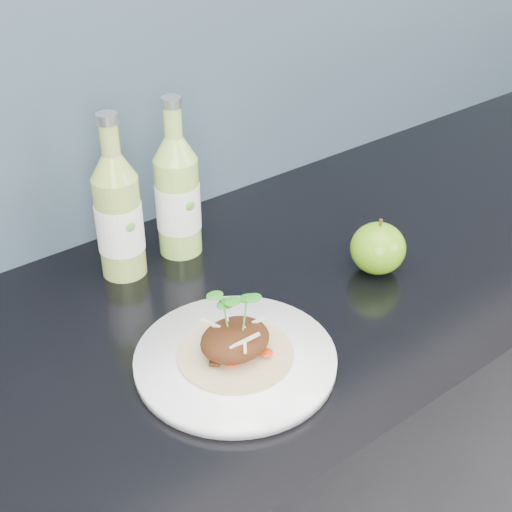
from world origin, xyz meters
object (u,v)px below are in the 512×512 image
object	(u,v)px
cider_bottle_left	(119,216)
green_apple	(378,248)
cider_bottle_right	(178,196)
dinner_plate	(235,360)

from	to	relation	value
cider_bottle_left	green_apple	bearing A→B (deg)	-54.63
cider_bottle_right	cider_bottle_left	bearing A→B (deg)	-164.11
dinner_plate	cider_bottle_left	size ratio (longest dim) A/B	1.25
green_apple	cider_bottle_right	distance (m)	0.31
green_apple	cider_bottle_right	bearing A→B (deg)	130.74
dinner_plate	green_apple	distance (m)	0.30
green_apple	cider_bottle_left	size ratio (longest dim) A/B	0.42
dinner_plate	green_apple	bearing A→B (deg)	7.89
cider_bottle_left	dinner_plate	bearing A→B (deg)	-106.11
green_apple	cider_bottle_left	xyz separation A→B (m)	(-0.30, 0.23, 0.06)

